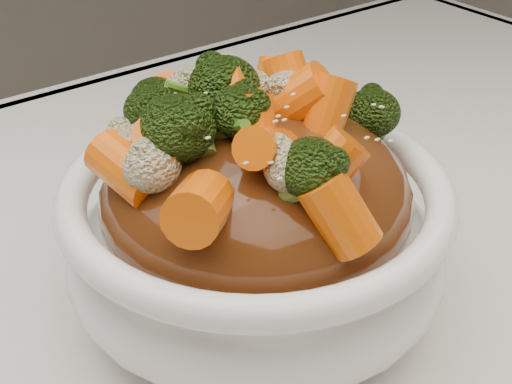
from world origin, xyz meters
TOP-DOWN VIEW (x-y plane):
  - tablecloth at (0.00, 0.00)m, footprint 1.20×0.80m
  - bowl at (0.04, 0.03)m, footprint 0.29×0.29m
  - sauce_base at (0.04, 0.03)m, footprint 0.23×0.23m
  - carrots at (0.04, 0.03)m, footprint 0.23×0.23m
  - broccoli at (0.04, 0.03)m, footprint 0.23×0.23m
  - cauliflower at (0.04, 0.03)m, footprint 0.23×0.23m
  - scallions at (0.04, 0.03)m, footprint 0.17×0.17m
  - sesame_seeds at (0.04, 0.03)m, footprint 0.21×0.21m

SIDE VIEW (x-z plane):
  - tablecloth at x=0.00m, z-range 0.71..0.75m
  - bowl at x=0.04m, z-range 0.75..0.84m
  - sauce_base at x=0.04m, z-range 0.78..0.87m
  - cauliflower at x=0.04m, z-range 0.87..0.90m
  - broccoli at x=0.04m, z-range 0.87..0.91m
  - carrots at x=0.04m, z-range 0.86..0.91m
  - scallions at x=0.04m, z-range 0.88..0.90m
  - sesame_seeds at x=0.04m, z-range 0.89..0.89m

